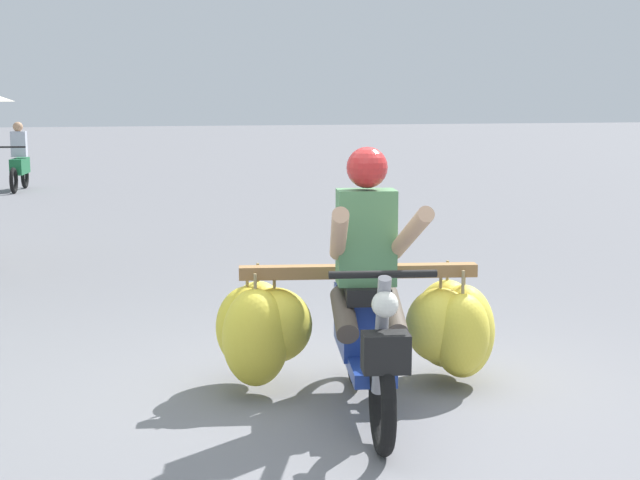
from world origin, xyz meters
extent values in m
plane|color=slate|center=(0.00, 0.00, 0.00)|extent=(120.00, 120.00, 0.00)
torus|color=black|center=(-0.15, -0.59, 0.28)|extent=(0.19, 0.56, 0.56)
torus|color=black|center=(0.09, 0.59, 0.28)|extent=(0.19, 0.56, 0.56)
cube|color=navy|center=(-0.05, -0.10, 0.32)|extent=(0.35, 0.60, 0.08)
cube|color=navy|center=(0.03, 0.30, 0.50)|extent=(0.40, 0.68, 0.36)
cube|color=black|center=(0.01, 0.22, 0.72)|extent=(0.38, 0.64, 0.10)
cylinder|color=gray|center=(-0.14, -0.53, 0.62)|extent=(0.13, 0.29, 0.69)
cylinder|color=black|center=(-0.15, -0.57, 0.96)|extent=(0.56, 0.15, 0.04)
sphere|color=silver|center=(-0.16, -0.65, 0.82)|extent=(0.14, 0.14, 0.14)
cube|color=black|center=(-0.17, -0.68, 0.58)|extent=(0.27, 0.21, 0.20)
cube|color=navy|center=(-0.15, -0.59, 0.58)|extent=(0.15, 0.29, 0.04)
cube|color=olive|center=(0.06, 0.44, 0.78)|extent=(1.49, 0.40, 0.08)
cube|color=olive|center=(0.10, 0.62, 0.75)|extent=(1.34, 0.35, 0.06)
ellipsoid|color=yellow|center=(-0.50, 0.84, 0.44)|extent=(0.46, 0.43, 0.45)
cylinder|color=#998459|center=(-0.50, 0.84, 0.71)|extent=(0.02, 0.02, 0.15)
ellipsoid|color=yellow|center=(0.68, 0.23, 0.38)|extent=(0.38, 0.35, 0.52)
cylinder|color=#998459|center=(0.68, 0.23, 0.70)|extent=(0.02, 0.02, 0.18)
ellipsoid|color=yellow|center=(0.76, 0.40, 0.35)|extent=(0.52, 0.49, 0.62)
cylinder|color=#998459|center=(0.76, 0.40, 0.71)|extent=(0.02, 0.02, 0.16)
ellipsoid|color=yellow|center=(0.58, 0.35, 0.42)|extent=(0.47, 0.43, 0.48)
cylinder|color=#998459|center=(0.58, 0.35, 0.71)|extent=(0.02, 0.02, 0.16)
ellipsoid|color=yellow|center=(0.73, 0.59, 0.36)|extent=(0.52, 0.48, 0.60)
cylinder|color=#998459|center=(0.73, 0.59, 0.71)|extent=(0.02, 0.02, 0.16)
ellipsoid|color=gold|center=(-0.61, 0.68, 0.41)|extent=(0.45, 0.41, 0.53)
cylinder|color=#998459|center=(-0.61, 0.68, 0.72)|extent=(0.02, 0.02, 0.15)
ellipsoid|color=yellow|center=(-0.59, 0.49, 0.39)|extent=(0.44, 0.40, 0.62)
cylinder|color=#998459|center=(-0.59, 0.49, 0.73)|extent=(0.02, 0.02, 0.12)
ellipsoid|color=yellow|center=(-0.46, 0.57, 0.44)|extent=(0.52, 0.48, 0.48)
cylinder|color=#998459|center=(-0.46, 0.57, 0.72)|extent=(0.02, 0.02, 0.14)
cube|color=#4C7F51|center=(-0.01, 0.10, 1.05)|extent=(0.38, 0.28, 0.56)
sphere|color=#B22626|center=(-0.02, 0.08, 1.46)|extent=(0.24, 0.24, 0.24)
cylinder|color=tan|center=(0.11, -0.27, 1.11)|extent=(0.18, 0.72, 0.39)
cylinder|color=tan|center=(-0.27, -0.19, 1.11)|extent=(0.28, 0.72, 0.39)
cylinder|color=#4C4238|center=(0.10, -0.05, 0.62)|extent=(0.22, 0.46, 0.27)
cylinder|color=#4C4238|center=(-0.17, 0.01, 0.62)|extent=(0.22, 0.46, 0.27)
torus|color=black|center=(-2.58, 14.07, 0.26)|extent=(0.16, 0.53, 0.52)
torus|color=black|center=(-2.40, 15.15, 0.26)|extent=(0.16, 0.53, 0.52)
cube|color=#196638|center=(-2.47, 14.71, 0.50)|extent=(0.38, 0.93, 0.32)
cylinder|color=black|center=(-2.57, 14.12, 0.92)|extent=(0.50, 0.12, 0.04)
cube|color=#B2B7C6|center=(-2.47, 14.73, 0.95)|extent=(0.33, 0.25, 0.52)
sphere|color=tan|center=(-2.47, 14.71, 1.30)|extent=(0.20, 0.20, 0.20)
camera|label=1|loc=(-1.73, -4.87, 1.85)|focal=50.97mm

